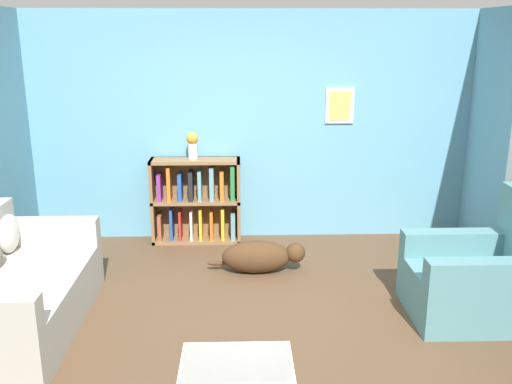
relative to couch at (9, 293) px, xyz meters
name	(u,v)px	position (x,y,z in m)	size (l,w,h in m)	color
ground_plane	(257,327)	(2.01, -0.03, -0.32)	(14.00, 14.00, 0.00)	brown
wall_back	(251,127)	(2.02, 2.22, 0.98)	(5.60, 0.13, 2.60)	#609EB7
couch	(9,293)	(0.00, 0.00, 0.00)	(0.95, 1.79, 0.87)	#ADA89E
bookshelf	(197,201)	(1.39, 2.02, 0.16)	(1.02, 0.29, 0.97)	olive
recliner_chair	(483,277)	(3.93, 0.12, 0.04)	(1.06, 0.86, 1.08)	slate
dog	(260,256)	(2.07, 1.09, -0.15)	(0.99, 0.30, 0.33)	#472D19
vase	(192,144)	(1.35, 2.00, 0.83)	(0.13, 0.13, 0.31)	silver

